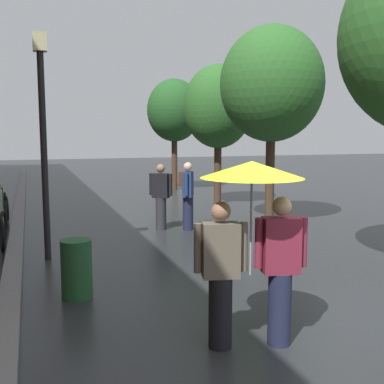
# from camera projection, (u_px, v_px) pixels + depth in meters

# --- Properties ---
(ground_plane) EXTENTS (80.00, 80.00, 0.00)m
(ground_plane) POSITION_uv_depth(u_px,v_px,m) (312.00, 348.00, 5.10)
(ground_plane) COLOR #26282B
(kerb_strip) EXTENTS (0.30, 36.00, 0.12)m
(kerb_strip) POSITION_uv_depth(u_px,v_px,m) (19.00, 213.00, 13.40)
(kerb_strip) COLOR slate
(kerb_strip) RESTS_ON ground
(street_tree_1) EXTENTS (2.64, 2.64, 5.06)m
(street_tree_1) POSITION_uv_depth(u_px,v_px,m) (272.00, 85.00, 11.78)
(street_tree_1) COLOR #473323
(street_tree_1) RESTS_ON ground
(street_tree_2) EXTENTS (2.24, 2.24, 4.56)m
(street_tree_2) POSITION_uv_depth(u_px,v_px,m) (218.00, 107.00, 14.96)
(street_tree_2) COLOR #473323
(street_tree_2) RESTS_ON ground
(street_tree_3) EXTENTS (2.24, 2.24, 4.58)m
(street_tree_3) POSITION_uv_depth(u_px,v_px,m) (174.00, 111.00, 19.10)
(street_tree_3) COLOR #473323
(street_tree_3) RESTS_ON ground
(couple_under_umbrella) EXTENTS (1.23, 1.11, 2.05)m
(couple_under_umbrella) POSITION_uv_depth(u_px,v_px,m) (252.00, 225.00, 5.01)
(couple_under_umbrella) COLOR black
(couple_under_umbrella) RESTS_ON ground
(street_lamp_post) EXTENTS (0.24, 0.24, 4.12)m
(street_lamp_post) POSITION_uv_depth(u_px,v_px,m) (43.00, 129.00, 8.41)
(street_lamp_post) COLOR black
(street_lamp_post) RESTS_ON ground
(litter_bin) EXTENTS (0.44, 0.44, 0.85)m
(litter_bin) POSITION_uv_depth(u_px,v_px,m) (77.00, 269.00, 6.60)
(litter_bin) COLOR #1E4C28
(litter_bin) RESTS_ON ground
(pedestrian_walking_midground) EXTENTS (0.44, 0.53, 1.66)m
(pedestrian_walking_midground) POSITION_uv_depth(u_px,v_px,m) (187.00, 194.00, 11.25)
(pedestrian_walking_midground) COLOR #1E233D
(pedestrian_walking_midground) RESTS_ON ground
(pedestrian_walking_far) EXTENTS (0.50, 0.41, 1.61)m
(pedestrian_walking_far) POSITION_uv_depth(u_px,v_px,m) (161.00, 196.00, 11.29)
(pedestrian_walking_far) COLOR #2D2D33
(pedestrian_walking_far) RESTS_ON ground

